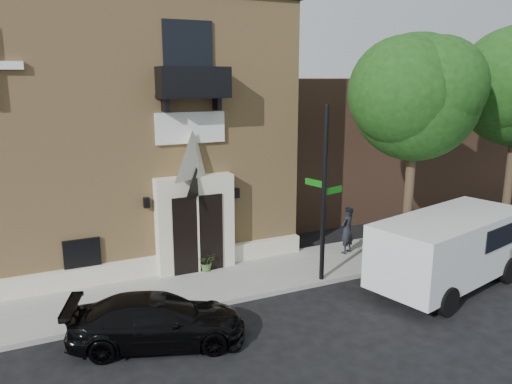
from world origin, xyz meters
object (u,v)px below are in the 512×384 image
black_sedan (157,320)px  pedestrian_near (347,230)px  street_sign (324,194)px  dumpster (402,243)px  cargo_van (453,246)px  fire_hydrant (389,256)px

black_sedan → pedestrian_near: 8.45m
black_sedan → pedestrian_near: pedestrian_near is taller
street_sign → dumpster: size_ratio=3.18×
cargo_van → pedestrian_near: size_ratio=3.45×
cargo_van → street_sign: size_ratio=1.09×
street_sign → black_sedan: bearing=-179.9°
black_sedan → dumpster: bearing=-61.4°
street_sign → fire_hydrant: (2.72, -0.02, -2.44)m
black_sedan → pedestrian_near: (7.85, 3.11, 0.40)m
cargo_van → pedestrian_near: bearing=99.0°
black_sedan → fire_hydrant: size_ratio=6.03×
black_sedan → street_sign: bearing=-58.1°
cargo_van → fire_hydrant: (-0.91, 1.86, -0.79)m
cargo_van → pedestrian_near: (-1.49, 3.54, -0.27)m
street_sign → pedestrian_near: size_ratio=3.17×
dumpster → pedestrian_near: size_ratio=1.00×
cargo_van → dumpster: 2.30m
cargo_van → street_sign: bearing=138.7°
dumpster → fire_hydrant: bearing=-152.0°
black_sedan → fire_hydrant: black_sedan is taller
street_sign → dumpster: bearing=-8.7°
street_sign → pedestrian_near: street_sign is taller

